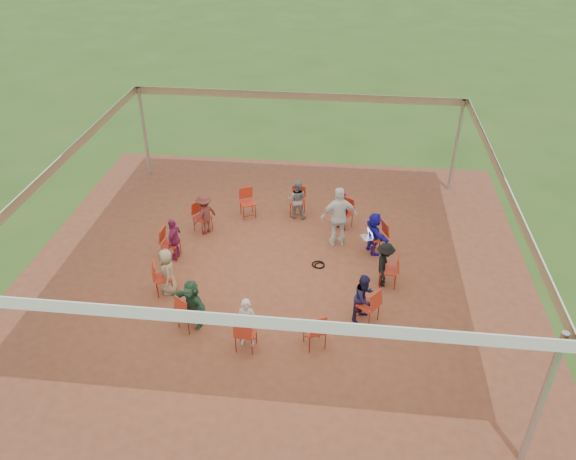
# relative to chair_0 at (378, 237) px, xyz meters

# --- Properties ---
(ground) EXTENTS (80.00, 80.00, 0.00)m
(ground) POSITION_rel_chair_0_xyz_m (-2.59, -1.18, -0.45)
(ground) COLOR #2E531A
(ground) RESTS_ON ground
(dirt_patch) EXTENTS (13.00, 13.00, 0.00)m
(dirt_patch) POSITION_rel_chair_0_xyz_m (-2.59, -1.18, -0.44)
(dirt_patch) COLOR brown
(dirt_patch) RESTS_ON ground
(tent) EXTENTS (10.33, 10.33, 3.00)m
(tent) POSITION_rel_chair_0_xyz_m (-2.59, -1.18, 1.92)
(tent) COLOR #B2B2B7
(tent) RESTS_ON ground
(chair_0) EXTENTS (0.57, 0.56, 0.90)m
(chair_0) POSITION_rel_chair_0_xyz_m (0.00, 0.00, 0.00)
(chair_0) COLOR #B02B18
(chair_0) RESTS_ON ground
(chair_1) EXTENTS (0.60, 0.60, 0.90)m
(chair_1) POSITION_rel_chair_0_xyz_m (-0.94, 1.14, 0.00)
(chair_1) COLOR #B02B18
(chair_1) RESTS_ON ground
(chair_2) EXTENTS (0.46, 0.48, 0.90)m
(chair_2) POSITION_rel_chair_0_xyz_m (-2.32, 1.65, 0.00)
(chair_2) COLOR #B02B18
(chair_2) RESTS_ON ground
(chair_3) EXTENTS (0.56, 0.57, 0.90)m
(chair_3) POSITION_rel_chair_0_xyz_m (-3.78, 1.41, 0.00)
(chair_3) COLOR #B02B18
(chair_3) RESTS_ON ground
(chair_4) EXTENTS (0.60, 0.60, 0.90)m
(chair_4) POSITION_rel_chair_0_xyz_m (-4.92, 0.47, 0.00)
(chair_4) COLOR #B02B18
(chair_4) RESTS_ON ground
(chair_5) EXTENTS (0.48, 0.46, 0.90)m
(chair_5) POSITION_rel_chair_0_xyz_m (-5.43, -0.91, 0.00)
(chair_5) COLOR #B02B18
(chair_5) RESTS_ON ground
(chair_6) EXTENTS (0.57, 0.56, 0.90)m
(chair_6) POSITION_rel_chair_0_xyz_m (-5.19, -2.37, 0.00)
(chair_6) COLOR #B02B18
(chair_6) RESTS_ON ground
(chair_7) EXTENTS (0.60, 0.60, 0.90)m
(chair_7) POSITION_rel_chair_0_xyz_m (-4.25, -3.51, 0.00)
(chair_7) COLOR #B02B18
(chair_7) RESTS_ON ground
(chair_8) EXTENTS (0.46, 0.48, 0.90)m
(chair_8) POSITION_rel_chair_0_xyz_m (-2.87, -4.02, 0.00)
(chair_8) COLOR #B02B18
(chair_8) RESTS_ON ground
(chair_9) EXTENTS (0.56, 0.57, 0.90)m
(chair_9) POSITION_rel_chair_0_xyz_m (-1.41, -3.78, 0.00)
(chair_9) COLOR #B02B18
(chair_9) RESTS_ON ground
(chair_10) EXTENTS (0.60, 0.60, 0.90)m
(chair_10) POSITION_rel_chair_0_xyz_m (-0.27, -2.84, 0.00)
(chair_10) COLOR #B02B18
(chair_10) RESTS_ON ground
(chair_11) EXTENTS (0.48, 0.46, 0.90)m
(chair_11) POSITION_rel_chair_0_xyz_m (0.24, -1.46, 0.00)
(chair_11) COLOR #B02B18
(chair_11) RESTS_ON ground
(person_seated_0) EXTENTS (0.84, 1.19, 1.20)m
(person_seated_0) POSITION_rel_chair_0_xyz_m (-0.11, -0.05, 0.16)
(person_seated_0) COLOR #18159F
(person_seated_0) RESTS_ON ground
(person_seated_1) EXTENTS (0.52, 0.49, 1.20)m
(person_seated_1) POSITION_rel_chair_0_xyz_m (-1.01, 1.04, 0.16)
(person_seated_1) COLOR #3D111E
(person_seated_1) RESTS_ON ground
(person_seated_2) EXTENTS (0.61, 0.39, 1.20)m
(person_seated_2) POSITION_rel_chair_0_xyz_m (-2.33, 1.54, 0.16)
(person_seated_2) COLOR slate
(person_seated_2) RESTS_ON ground
(person_seated_3) EXTENTS (0.77, 0.86, 1.20)m
(person_seated_3) POSITION_rel_chair_0_xyz_m (-4.82, 0.40, 0.16)
(person_seated_3) COLOR #5C2823
(person_seated_3) RESTS_ON ground
(person_seated_4) EXTENTS (0.43, 0.74, 1.20)m
(person_seated_4) POSITION_rel_chair_0_xyz_m (-5.31, -0.92, 0.16)
(person_seated_4) COLOR #8C2256
(person_seated_4) RESTS_ON ground
(person_seated_5) EXTENTS (0.54, 0.67, 1.20)m
(person_seated_5) POSITION_rel_chair_0_xyz_m (-5.08, -2.32, 0.16)
(person_seated_5) COLOR #9B8662
(person_seated_5) RESTS_ON ground
(person_seated_6) EXTENTS (1.15, 0.99, 1.20)m
(person_seated_6) POSITION_rel_chair_0_xyz_m (-4.18, -3.41, 0.16)
(person_seated_6) COLOR #2B553B
(person_seated_6) RESTS_ON ground
(person_seated_7) EXTENTS (0.46, 0.33, 1.20)m
(person_seated_7) POSITION_rel_chair_0_xyz_m (-2.85, -3.90, 0.16)
(person_seated_7) COLOR beige
(person_seated_7) RESTS_ON ground
(person_seated_8) EXTENTS (0.61, 0.67, 1.20)m
(person_seated_8) POSITION_rel_chair_0_xyz_m (-0.37, -2.77, 0.16)
(person_seated_8) COLOR #1C183F
(person_seated_8) RESTS_ON ground
(person_seated_9) EXTENTS (0.46, 0.81, 1.20)m
(person_seated_9) POSITION_rel_chair_0_xyz_m (0.12, -1.44, 0.16)
(person_seated_9) COLOR black
(person_seated_9) RESTS_ON ground
(standing_person) EXTENTS (1.13, 0.77, 1.76)m
(standing_person) POSITION_rel_chair_0_xyz_m (-1.06, 0.21, 0.43)
(standing_person) COLOR silver
(standing_person) RESTS_ON ground
(cable_coil) EXTENTS (0.45, 0.45, 0.03)m
(cable_coil) POSITION_rel_chair_0_xyz_m (-1.51, -0.84, -0.43)
(cable_coil) COLOR black
(cable_coil) RESTS_ON ground
(laptop) EXTENTS (0.38, 0.42, 0.23)m
(laptop) POSITION_rel_chair_0_xyz_m (-0.25, -0.12, 0.13)
(laptop) COLOR #B7B7BC
(laptop) RESTS_ON ground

